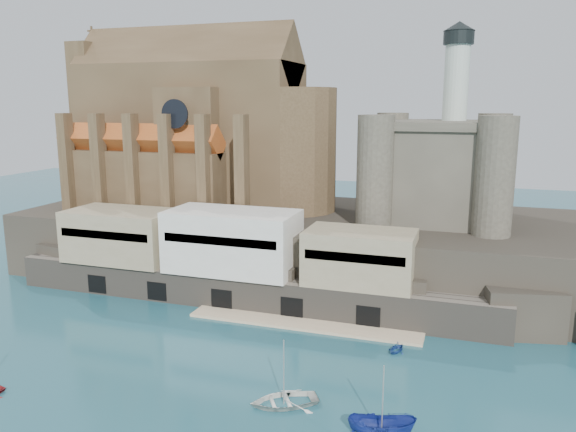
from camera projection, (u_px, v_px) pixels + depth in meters
The scene contains 7 objects.
ground at pixel (230, 390), 54.96m from camera, with size 300.00×300.00×0.00m, color #1B4C59.
promontory at pixel (329, 246), 90.64m from camera, with size 100.00×36.00×10.00m.
quay at pixel (231, 260), 78.36m from camera, with size 70.00×12.00×13.05m.
church at pixel (199, 135), 96.94m from camera, with size 47.00×25.93×30.51m.
castle_keep at pixel (438, 166), 84.51m from camera, with size 21.20×21.20×29.30m.
boat_6 at pixel (284, 404), 52.49m from camera, with size 4.60×1.34×6.45m, color white.
boat_7 at pixel (396, 351), 63.55m from camera, with size 2.39×1.46×2.77m, color navy.
Camera 1 is at (21.34, -46.06, 27.72)m, focal length 35.00 mm.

